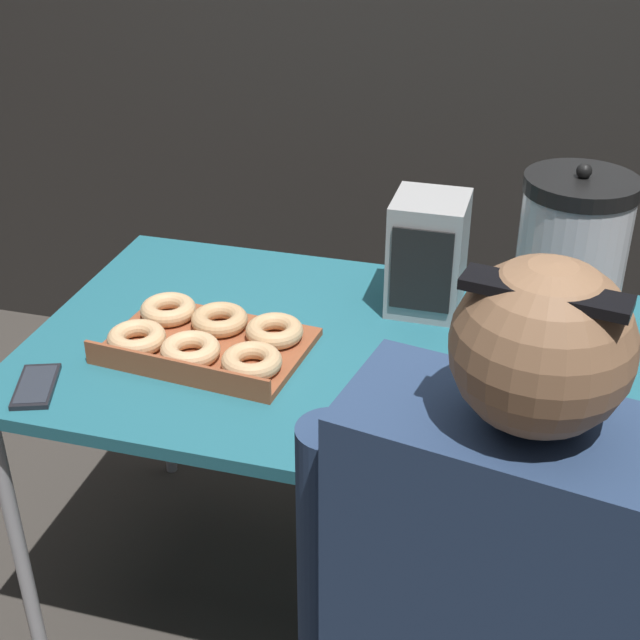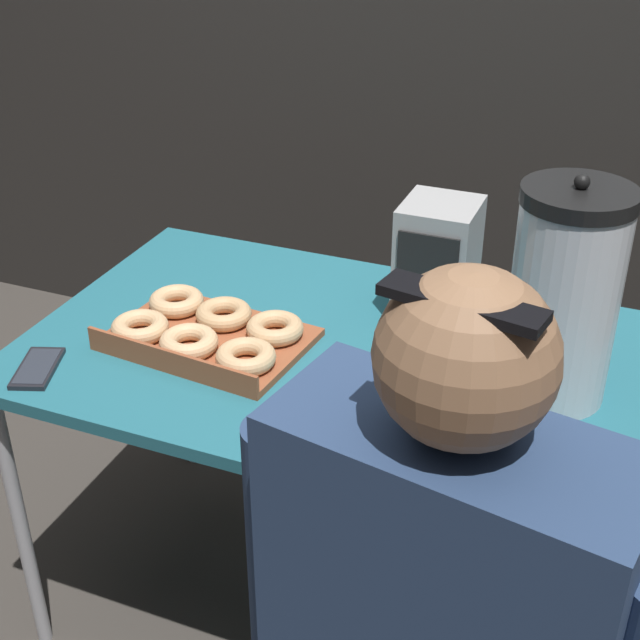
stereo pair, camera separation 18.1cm
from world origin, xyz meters
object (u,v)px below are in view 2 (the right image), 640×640
(donut_box, at_px, (207,332))
(coffee_urn, at_px, (564,296))
(cell_phone, at_px, (37,368))
(space_heater, at_px, (437,260))

(donut_box, height_order, coffee_urn, coffee_urn)
(donut_box, distance_m, cell_phone, 0.34)
(donut_box, relative_size, space_heater, 1.65)
(space_heater, bearing_deg, donut_box, -142.98)
(donut_box, bearing_deg, cell_phone, -134.35)
(donut_box, relative_size, coffee_urn, 0.97)
(coffee_urn, bearing_deg, cell_phone, -162.20)
(space_heater, bearing_deg, coffee_urn, -36.80)
(donut_box, relative_size, cell_phone, 2.65)
(cell_phone, height_order, space_heater, space_heater)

